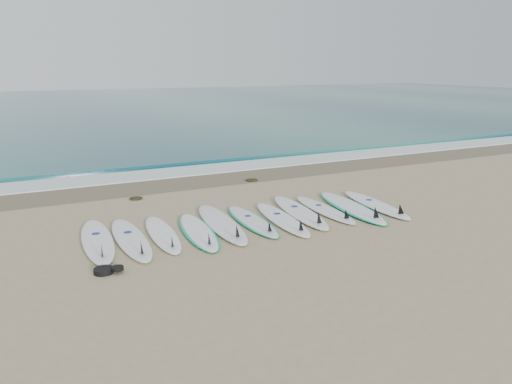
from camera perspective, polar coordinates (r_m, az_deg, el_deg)
name	(u,v)px	position (r m, az deg, el deg)	size (l,w,h in m)	color
ground	(251,222)	(10.59, -0.58, -3.49)	(120.00, 120.00, 0.00)	tan
ocean	(69,107)	(41.93, -20.55, 9.07)	(120.00, 55.00, 0.03)	#1C6060
wet_sand_band	(188,182)	(14.26, -7.77, 1.10)	(120.00, 1.80, 0.01)	brown
foam_band	(173,173)	(15.56, -9.43, 2.21)	(120.00, 1.40, 0.04)	silver
wave_crest	(160,163)	(16.97, -10.94, 3.25)	(120.00, 1.00, 0.10)	#1C6060
surfboard_0	(98,241)	(9.79, -17.66, -5.34)	(0.76, 2.74, 0.35)	white
surfboard_1	(131,239)	(9.72, -14.05, -5.24)	(0.62, 2.67, 0.34)	white
surfboard_2	(163,234)	(9.88, -10.57, -4.76)	(0.68, 2.44, 0.31)	white
surfboard_3	(199,231)	(9.95, -6.58, -4.50)	(0.89, 2.53, 0.31)	white
surfboard_4	(222,224)	(10.33, -3.88, -3.62)	(0.88, 2.93, 0.37)	white
surfboard_5	(253,221)	(10.53, -0.38, -3.33)	(0.71, 2.45, 0.31)	silver
surfboard_6	(283,219)	(10.63, 3.10, -3.12)	(0.81, 2.64, 0.33)	white
surfboard_7	(301,212)	(11.15, 5.11, -2.29)	(0.98, 2.86, 0.36)	white
surfboard_8	(326,210)	(11.41, 7.96, -2.02)	(0.63, 2.47, 0.31)	white
surfboard_9	(352,207)	(11.71, 10.92, -1.72)	(1.08, 2.95, 0.37)	white
surfboard_10	(377,205)	(12.03, 13.65, -1.42)	(0.83, 2.69, 0.34)	white
seaweed_near	(136,198)	(12.71, -13.55, -0.69)	(0.33, 0.26, 0.06)	black
seaweed_far	(252,180)	(14.29, -0.49, 1.39)	(0.37, 0.29, 0.07)	black
leash_coil	(107,270)	(8.44, -16.69, -8.56)	(0.46, 0.36, 0.11)	black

